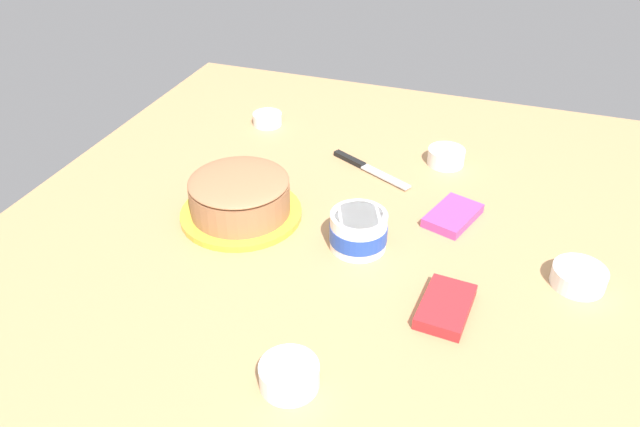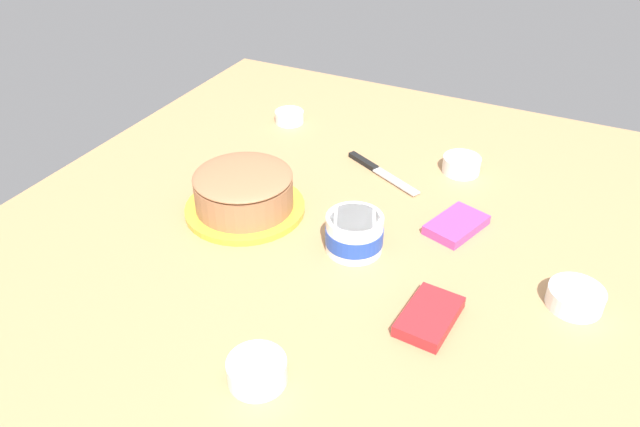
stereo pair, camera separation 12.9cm
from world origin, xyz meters
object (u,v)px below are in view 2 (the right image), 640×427
object	(u,v)px
sprinkle_bowl_orange	(289,117)
candy_box_lower	(429,316)
frosting_tub	(356,233)
candy_box_upper	(456,225)
sprinkle_bowl_blue	(576,297)
frosted_cake	(244,192)
spreading_knife	(376,169)
sprinkle_bowl_yellow	(462,164)
sprinkle_bowl_rainbow	(256,369)

from	to	relation	value
sprinkle_bowl_orange	candy_box_lower	bearing A→B (deg)	45.61
frosting_tub	candy_box_lower	size ratio (longest dim) A/B	0.87
candy_box_lower	candy_box_upper	size ratio (longest dim) A/B	1.01
sprinkle_bowl_blue	sprinkle_bowl_orange	bearing A→B (deg)	-117.62
frosted_cake	sprinkle_bowl_orange	world-z (taller)	frosted_cake
spreading_knife	sprinkle_bowl_blue	xyz separation A→B (m)	(0.28, 0.49, 0.01)
sprinkle_bowl_yellow	candy_box_lower	world-z (taller)	sprinkle_bowl_yellow
frosting_tub	candy_box_upper	xyz separation A→B (m)	(-0.16, 0.16, -0.03)
sprinkle_bowl_rainbow	sprinkle_bowl_yellow	size ratio (longest dim) A/B	1.04
spreading_knife	sprinkle_bowl_blue	distance (m)	0.57
frosting_tub	sprinkle_bowl_orange	xyz separation A→B (m)	(-0.45, -0.40, -0.02)
sprinkle_bowl_yellow	sprinkle_bowl_blue	xyz separation A→B (m)	(0.37, 0.31, -0.00)
sprinkle_bowl_rainbow	sprinkle_bowl_yellow	distance (m)	0.78
spreading_knife	candy_box_lower	size ratio (longest dim) A/B	1.64
sprinkle_bowl_blue	candy_box_upper	size ratio (longest dim) A/B	0.75
frosted_cake	candy_box_upper	size ratio (longest dim) A/B	1.98
frosting_tub	sprinkle_bowl_orange	bearing A→B (deg)	-138.57
sprinkle_bowl_orange	candy_box_upper	bearing A→B (deg)	62.49
sprinkle_bowl_rainbow	sprinkle_bowl_blue	world-z (taller)	sprinkle_bowl_rainbow
sprinkle_bowl_blue	frosting_tub	bearing A→B (deg)	-86.71
candy_box_upper	frosting_tub	bearing A→B (deg)	-27.22
sprinkle_bowl_blue	sprinkle_bowl_rainbow	bearing A→B (deg)	-46.72
frosted_cake	sprinkle_bowl_orange	distance (m)	0.45
candy_box_upper	frosted_cake	bearing A→B (deg)	-54.00
sprinkle_bowl_rainbow	candy_box_lower	world-z (taller)	sprinkle_bowl_rainbow
candy_box_lower	frosted_cake	bearing A→B (deg)	-103.12
frosted_cake	sprinkle_bowl_yellow	size ratio (longest dim) A/B	2.91
sprinkle_bowl_blue	candy_box_lower	xyz separation A→B (m)	(0.16, -0.22, -0.01)
spreading_knife	sprinkle_bowl_orange	distance (m)	0.35
sprinkle_bowl_blue	candy_box_upper	xyz separation A→B (m)	(-0.13, -0.25, -0.01)
sprinkle_bowl_blue	frosted_cake	bearing A→B (deg)	-89.69
sprinkle_bowl_rainbow	sprinkle_bowl_orange	size ratio (longest dim) A/B	1.19
candy_box_upper	sprinkle_bowl_blue	bearing A→B (deg)	80.48
frosted_cake	spreading_knife	distance (m)	0.35
candy_box_lower	candy_box_upper	bearing A→B (deg)	-168.43
sprinkle_bowl_yellow	sprinkle_bowl_blue	distance (m)	0.48
frosting_tub	candy_box_upper	world-z (taller)	frosting_tub
frosted_cake	frosting_tub	distance (m)	0.27
candy_box_lower	sprinkle_bowl_rainbow	bearing A→B (deg)	-35.08
sprinkle_bowl_blue	candy_box_upper	world-z (taller)	sprinkle_bowl_blue
frosting_tub	spreading_knife	world-z (taller)	frosting_tub
sprinkle_bowl_orange	sprinkle_bowl_yellow	bearing A→B (deg)	83.83
spreading_knife	sprinkle_bowl_orange	world-z (taller)	sprinkle_bowl_orange
sprinkle_bowl_rainbow	sprinkle_bowl_yellow	world-z (taller)	same
sprinkle_bowl_yellow	candy_box_lower	size ratio (longest dim) A/B	0.67
frosted_cake	candy_box_lower	bearing A→B (deg)	72.12
frosted_cake	sprinkle_bowl_rainbow	size ratio (longest dim) A/B	2.79
sprinkle_bowl_blue	candy_box_lower	distance (m)	0.27
sprinkle_bowl_rainbow	candy_box_upper	size ratio (longest dim) A/B	0.71
sprinkle_bowl_rainbow	sprinkle_bowl_orange	world-z (taller)	sprinkle_bowl_rainbow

